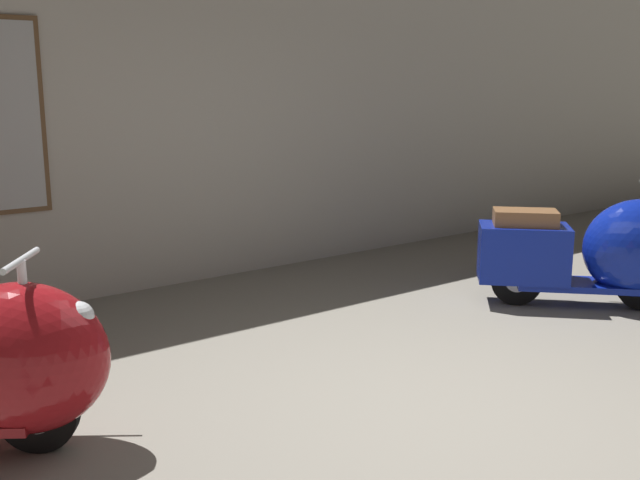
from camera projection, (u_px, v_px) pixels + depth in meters
ground_plane at (445, 418)px, 4.27m from camera, size 60.00×60.00×0.00m
showroom_back_wall at (157, 103)px, 6.76m from camera, size 18.00×0.24×3.39m
scooter_1 at (603, 251)px, 6.24m from camera, size 1.59×1.61×1.08m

